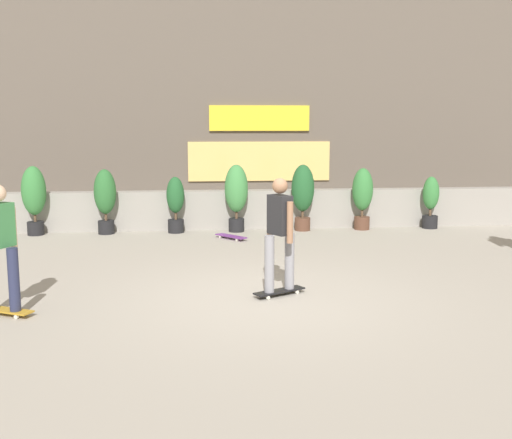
{
  "coord_description": "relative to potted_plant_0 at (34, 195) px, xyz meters",
  "views": [
    {
      "loc": [
        -1.02,
        -8.52,
        2.45
      ],
      "look_at": [
        0.0,
        1.5,
        0.9
      ],
      "focal_mm": 43.76,
      "sensor_mm": 36.0,
      "label": 1
    }
  ],
  "objects": [
    {
      "name": "skater_far_right",
      "position": [
        1.04,
        -5.99,
        0.05
      ],
      "size": [
        0.8,
        0.54,
        1.7
      ],
      "color": "#BF8C26",
      "rests_on": "ground"
    },
    {
      "name": "skateboard_near_camera",
      "position": [
        4.29,
        -0.94,
        -0.83
      ],
      "size": [
        0.67,
        0.74,
        0.08
      ],
      "color": "#72338C",
      "rests_on": "ground"
    },
    {
      "name": "potted_plant_6",
      "position": [
        9.06,
        0.0,
        -0.24
      ],
      "size": [
        0.38,
        0.38,
        1.22
      ],
      "color": "black",
      "rests_on": "ground"
    },
    {
      "name": "ground_plane",
      "position": [
        4.51,
        -5.55,
        -0.9
      ],
      "size": [
        48.0,
        48.0,
        0.0
      ],
      "primitive_type": "plane",
      "color": "#A8A093"
    },
    {
      "name": "potted_plant_1",
      "position": [
        1.54,
        -0.0,
        -0.06
      ],
      "size": [
        0.49,
        0.49,
        1.45
      ],
      "color": "black",
      "rests_on": "ground"
    },
    {
      "name": "potted_plant_2",
      "position": [
        3.09,
        0.0,
        -0.2
      ],
      "size": [
        0.4,
        0.4,
        1.27
      ],
      "color": "black",
      "rests_on": "ground"
    },
    {
      "name": "potted_plant_3",
      "position": [
        4.47,
        0.0,
        0.0
      ],
      "size": [
        0.53,
        0.53,
        1.53
      ],
      "color": "black",
      "rests_on": "ground"
    },
    {
      "name": "potted_plant_0",
      "position": [
        0.0,
        0.0,
        0.0
      ],
      "size": [
        0.53,
        0.53,
        1.53
      ],
      "color": "black",
      "rests_on": "ground"
    },
    {
      "name": "planter_wall",
      "position": [
        4.51,
        0.45,
        -0.45
      ],
      "size": [
        18.0,
        0.4,
        0.9
      ],
      "primitive_type": "cube",
      "color": "gray",
      "rests_on": "ground"
    },
    {
      "name": "potted_plant_4",
      "position": [
        6.0,
        0.0,
        -0.01
      ],
      "size": [
        0.53,
        0.53,
        1.52
      ],
      "color": "brown",
      "rests_on": "ground"
    },
    {
      "name": "potted_plant_5",
      "position": [
        7.41,
        0.0,
        -0.07
      ],
      "size": [
        0.48,
        0.48,
        1.43
      ],
      "color": "brown",
      "rests_on": "ground"
    },
    {
      "name": "skater_mid_plaza",
      "position": [
        4.71,
        -5.43,
        0.05
      ],
      "size": [
        0.8,
        0.56,
        1.7
      ],
      "color": "black",
      "rests_on": "ground"
    },
    {
      "name": "building_backdrop",
      "position": [
        4.51,
        4.45,
        2.35
      ],
      "size": [
        20.0,
        2.08,
        6.5
      ],
      "color": "#60564C",
      "rests_on": "ground"
    }
  ]
}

